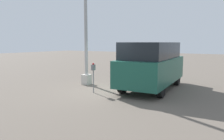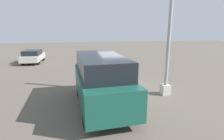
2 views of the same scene
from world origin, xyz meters
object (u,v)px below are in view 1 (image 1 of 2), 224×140
object	(u,v)px
lamp_post	(86,38)
parked_van	(152,64)
parking_meter_near	(93,71)
parking_meter_far	(154,59)

from	to	relation	value
lamp_post	parked_van	distance (m)	3.86
parking_meter_near	lamp_post	bearing A→B (deg)	47.40
parked_van	parking_meter_near	bearing A→B (deg)	134.73
parking_meter_near	parked_van	distance (m)	2.98
parking_meter_far	parking_meter_near	bearing A→B (deg)	179.89
lamp_post	parked_van	xyz separation A→B (m)	(0.73, -3.56, -1.31)
lamp_post	parked_van	world-z (taller)	lamp_post
parking_meter_far	lamp_post	bearing A→B (deg)	165.12
lamp_post	parked_van	size ratio (longest dim) A/B	1.37
parking_meter_far	parked_van	xyz separation A→B (m)	(-5.28, -1.88, 0.15)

